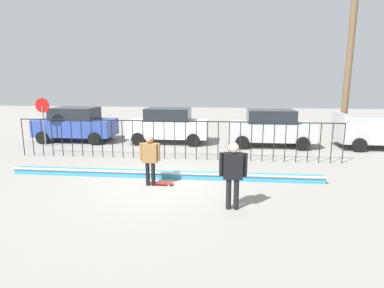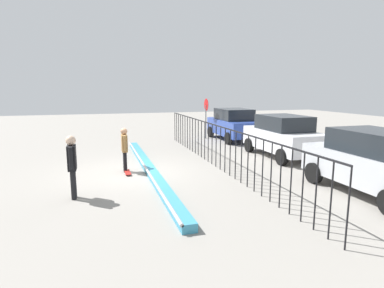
{
  "view_description": "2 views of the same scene",
  "coord_description": "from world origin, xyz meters",
  "px_view_note": "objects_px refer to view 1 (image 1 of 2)",
  "views": [
    {
      "loc": [
        2.12,
        -9.75,
        3.37
      ],
      "look_at": [
        0.8,
        2.85,
        0.79
      ],
      "focal_mm": 29.27,
      "sensor_mm": 36.0,
      "label": 1
    },
    {
      "loc": [
        11.63,
        -1.08,
        3.07
      ],
      "look_at": [
        0.13,
        2.34,
        1.0
      ],
      "focal_mm": 29.74,
      "sensor_mm": 36.0,
      "label": 2
    }
  ],
  "objects_px": {
    "skateboard": "(161,183)",
    "stop_sign": "(43,115)",
    "parked_car_blue": "(76,124)",
    "parked_car_silver": "(270,128)",
    "camera_operator": "(233,170)",
    "parked_car_white": "(168,125)",
    "skateboarder": "(150,156)"
  },
  "relations": [
    {
      "from": "skateboard",
      "to": "stop_sign",
      "type": "height_order",
      "value": "stop_sign"
    },
    {
      "from": "parked_car_blue",
      "to": "stop_sign",
      "type": "relative_size",
      "value": 1.72
    },
    {
      "from": "parked_car_silver",
      "to": "stop_sign",
      "type": "xyz_separation_m",
      "value": [
        -11.66,
        -1.2,
        0.64
      ]
    },
    {
      "from": "camera_operator",
      "to": "parked_car_silver",
      "type": "bearing_deg",
      "value": -50.34
    },
    {
      "from": "skateboard",
      "to": "parked_car_white",
      "type": "distance_m",
      "value": 7.25
    },
    {
      "from": "skateboarder",
      "to": "skateboard",
      "type": "bearing_deg",
      "value": 31.96
    },
    {
      "from": "skateboarder",
      "to": "stop_sign",
      "type": "bearing_deg",
      "value": 164.74
    },
    {
      "from": "skateboarder",
      "to": "camera_operator",
      "type": "distance_m",
      "value": 3.09
    },
    {
      "from": "skateboard",
      "to": "parked_car_blue",
      "type": "height_order",
      "value": "parked_car_blue"
    },
    {
      "from": "parked_car_blue",
      "to": "stop_sign",
      "type": "bearing_deg",
      "value": -123.44
    },
    {
      "from": "skateboarder",
      "to": "skateboard",
      "type": "relative_size",
      "value": 2.08
    },
    {
      "from": "skateboard",
      "to": "parked_car_white",
      "type": "height_order",
      "value": "parked_car_white"
    },
    {
      "from": "skateboard",
      "to": "stop_sign",
      "type": "xyz_separation_m",
      "value": [
        -7.27,
        5.55,
        1.56
      ]
    },
    {
      "from": "camera_operator",
      "to": "skateboard",
      "type": "bearing_deg",
      "value": 16.95
    },
    {
      "from": "skateboard",
      "to": "parked_car_blue",
      "type": "bearing_deg",
      "value": 116.39
    },
    {
      "from": "skateboard",
      "to": "parked_car_silver",
      "type": "bearing_deg",
      "value": 41.5
    },
    {
      "from": "parked_car_blue",
      "to": "skateboarder",
      "type": "bearing_deg",
      "value": -48.12
    },
    {
      "from": "skateboard",
      "to": "camera_operator",
      "type": "xyz_separation_m",
      "value": [
        2.28,
        -1.7,
        1.03
      ]
    },
    {
      "from": "parked_car_blue",
      "to": "stop_sign",
      "type": "height_order",
      "value": "stop_sign"
    },
    {
      "from": "parked_car_white",
      "to": "stop_sign",
      "type": "relative_size",
      "value": 1.72
    },
    {
      "from": "parked_car_white",
      "to": "stop_sign",
      "type": "distance_m",
      "value": 6.47
    },
    {
      "from": "skateboarder",
      "to": "parked_car_white",
      "type": "xyz_separation_m",
      "value": [
        -0.7,
        7.17,
        -0.03
      ]
    },
    {
      "from": "skateboarder",
      "to": "skateboard",
      "type": "height_order",
      "value": "skateboarder"
    },
    {
      "from": "parked_car_white",
      "to": "parked_car_silver",
      "type": "relative_size",
      "value": 1.0
    },
    {
      "from": "parked_car_white",
      "to": "stop_sign",
      "type": "xyz_separation_m",
      "value": [
        -6.24,
        -1.57,
        0.64
      ]
    },
    {
      "from": "skateboard",
      "to": "camera_operator",
      "type": "height_order",
      "value": "camera_operator"
    },
    {
      "from": "parked_car_silver",
      "to": "skateboarder",
      "type": "bearing_deg",
      "value": -128.63
    },
    {
      "from": "skateboarder",
      "to": "parked_car_blue",
      "type": "bearing_deg",
      "value": 153.78
    },
    {
      "from": "camera_operator",
      "to": "parked_car_silver",
      "type": "height_order",
      "value": "parked_car_silver"
    },
    {
      "from": "parked_car_white",
      "to": "parked_car_silver",
      "type": "bearing_deg",
      "value": -0.95
    },
    {
      "from": "skateboarder",
      "to": "parked_car_white",
      "type": "distance_m",
      "value": 7.21
    },
    {
      "from": "camera_operator",
      "to": "parked_car_blue",
      "type": "bearing_deg",
      "value": 8.19
    }
  ]
}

